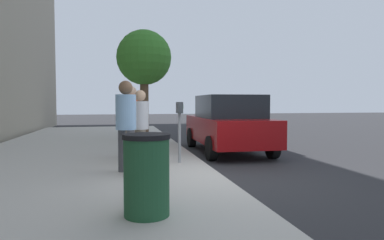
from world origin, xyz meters
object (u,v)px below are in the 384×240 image
(parking_meter, at_px, (180,119))
(pedestrian_bystander, at_px, (126,118))
(parking_officer, at_px, (131,116))
(traffic_signal, at_px, (144,80))
(pedestrian_at_meter, at_px, (140,121))
(street_tree, at_px, (144,59))
(parked_sedan_near, at_px, (228,124))
(trash_bin, at_px, (147,175))

(parking_meter, relative_size, pedestrian_bystander, 0.77)
(parking_officer, relative_size, traffic_signal, 0.50)
(parking_meter, xyz_separation_m, pedestrian_bystander, (-0.97, 1.23, 0.07))
(pedestrian_at_meter, relative_size, parking_officer, 0.93)
(pedestrian_at_meter, xyz_separation_m, traffic_signal, (7.92, -0.59, 1.45))
(pedestrian_bystander, xyz_separation_m, street_tree, (6.31, -0.79, 1.98))
(parked_sedan_near, bearing_deg, pedestrian_bystander, 136.16)
(parked_sedan_near, bearing_deg, parking_meter, 140.30)
(pedestrian_bystander, relative_size, parked_sedan_near, 0.41)
(pedestrian_bystander, distance_m, trash_bin, 2.66)
(street_tree, distance_m, traffic_signal, 2.63)
(parked_sedan_near, bearing_deg, traffic_signal, 21.85)
(parking_meter, bearing_deg, pedestrian_bystander, 128.19)
(parking_meter, xyz_separation_m, traffic_signal, (7.88, 0.31, 1.41))
(parking_meter, distance_m, parking_officer, 1.38)
(pedestrian_at_meter, bearing_deg, parking_meter, -7.86)
(street_tree, bearing_deg, parked_sedan_near, -141.85)
(trash_bin, bearing_deg, parking_meter, -16.08)
(pedestrian_bystander, bearing_deg, parking_meter, 13.09)
(parking_officer, bearing_deg, parking_meter, -0.54)
(pedestrian_at_meter, distance_m, parking_officer, 0.92)
(pedestrian_at_meter, xyz_separation_m, trash_bin, (-3.52, 0.13, -0.47))
(pedestrian_bystander, relative_size, trash_bin, 1.80)
(parked_sedan_near, xyz_separation_m, trash_bin, (-5.87, 2.95, -0.24))
(street_tree, bearing_deg, parking_meter, -175.24)
(trash_bin, bearing_deg, traffic_signal, -3.60)
(pedestrian_bystander, height_order, street_tree, street_tree)
(pedestrian_bystander, bearing_deg, traffic_signal, 58.93)
(street_tree, bearing_deg, traffic_signal, -3.12)
(pedestrian_at_meter, height_order, parked_sedan_near, pedestrian_at_meter)
(parking_officer, bearing_deg, pedestrian_at_meter, -40.83)
(parked_sedan_near, relative_size, trash_bin, 4.39)
(parking_meter, height_order, street_tree, street_tree)
(pedestrian_at_meter, distance_m, pedestrian_bystander, 1.00)
(parked_sedan_near, height_order, traffic_signal, traffic_signal)
(traffic_signal, height_order, trash_bin, traffic_signal)
(traffic_signal, bearing_deg, parking_officer, 173.77)
(trash_bin, bearing_deg, parked_sedan_near, -26.67)
(parking_meter, relative_size, street_tree, 0.34)
(pedestrian_at_meter, relative_size, pedestrian_bystander, 0.92)
(parking_meter, height_order, traffic_signal, traffic_signal)
(street_tree, bearing_deg, pedestrian_at_meter, 175.15)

